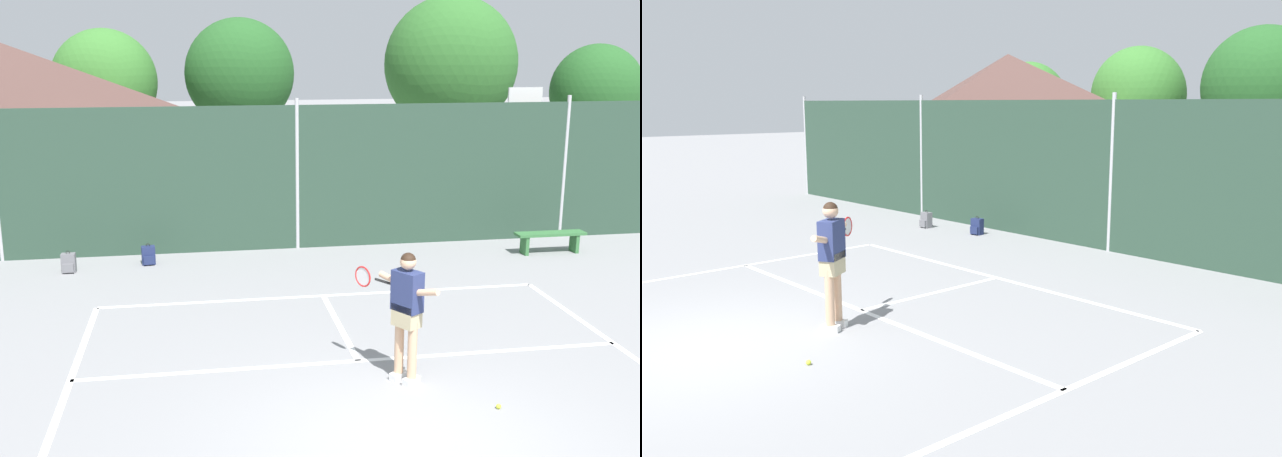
{
  "view_description": "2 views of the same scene",
  "coord_description": "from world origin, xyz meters",
  "views": [
    {
      "loc": [
        -2.25,
        -7.5,
        4.49
      ],
      "look_at": [
        -0.15,
        4.99,
        1.42
      ],
      "focal_mm": 41.69,
      "sensor_mm": 36.0,
      "label": 1
    },
    {
      "loc": [
        8.7,
        -3.32,
        3.22
      ],
      "look_at": [
        1.66,
        3.11,
        1.46
      ],
      "focal_mm": 38.39,
      "sensor_mm": 36.0,
      "label": 2
    }
  ],
  "objects": [
    {
      "name": "treeline_backdrop",
      "position": [
        1.82,
        17.51,
        3.59
      ],
      "size": [
        25.53,
        4.13,
        6.29
      ],
      "color": "brown",
      "rests_on": "ground"
    },
    {
      "name": "tennis_ball",
      "position": [
        1.46,
        0.71,
        0.03
      ],
      "size": [
        0.07,
        0.07,
        0.07
      ],
      "primitive_type": "sphere",
      "color": "#CCE033",
      "rests_on": "ground"
    },
    {
      "name": "court_markings",
      "position": [
        0.0,
        0.65,
        0.0
      ],
      "size": [
        8.3,
        11.1,
        0.01
      ],
      "color": "white",
      "rests_on": "ground"
    },
    {
      "name": "tennis_player",
      "position": [
        0.48,
        1.7,
        1.11
      ],
      "size": [
        0.89,
        1.19,
        1.85
      ],
      "color": "silver",
      "rests_on": "ground"
    },
    {
      "name": "chainlink_fence",
      "position": [
        0.0,
        9.0,
        1.64
      ],
      "size": [
        26.09,
        0.09,
        3.43
      ],
      "color": "#284233",
      "rests_on": "ground"
    },
    {
      "name": "backpack_navy",
      "position": [
        -3.33,
        8.17,
        0.19
      ],
      "size": [
        0.3,
        0.27,
        0.46
      ],
      "color": "navy",
      "rests_on": "ground"
    },
    {
      "name": "courtside_bench",
      "position": [
        5.55,
        7.61,
        0.36
      ],
      "size": [
        1.6,
        0.36,
        0.48
      ],
      "color": "#336B38",
      "rests_on": "ground"
    },
    {
      "name": "basketball_hoop",
      "position": [
        6.04,
        10.46,
        2.31
      ],
      "size": [
        0.9,
        0.67,
        3.55
      ],
      "color": "#284CB2",
      "rests_on": "ground"
    },
    {
      "name": "ground_plane",
      "position": [
        0.0,
        0.0,
        0.0
      ],
      "size": [
        120.0,
        120.0,
        0.0
      ],
      "primitive_type": "plane",
      "color": "gray"
    },
    {
      "name": "backpack_grey",
      "position": [
        -4.93,
        7.85,
        0.19
      ],
      "size": [
        0.28,
        0.24,
        0.46
      ],
      "color": "slate",
      "rests_on": "ground"
    }
  ]
}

